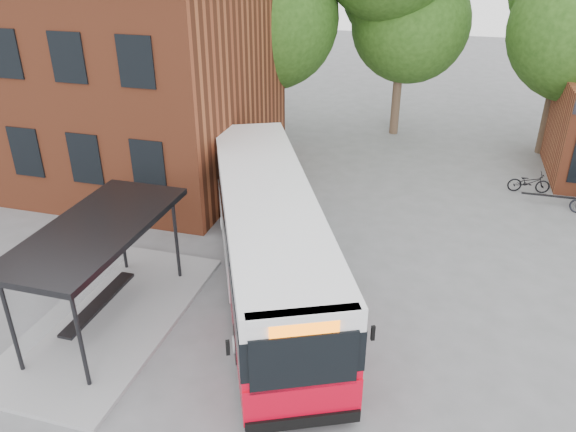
% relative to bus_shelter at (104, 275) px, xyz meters
% --- Properties ---
extents(ground, '(100.00, 100.00, 0.00)m').
position_rel_bus_shelter_xyz_m(ground, '(4.50, 1.00, -1.45)').
color(ground, '#5C5C5E').
extents(station_building, '(18.40, 10.40, 8.50)m').
position_rel_bus_shelter_xyz_m(station_building, '(-8.50, 10.00, 2.80)').
color(station_building, brown).
rests_on(station_building, ground).
extents(bus_shelter, '(3.60, 7.00, 2.90)m').
position_rel_bus_shelter_xyz_m(bus_shelter, '(0.00, 0.00, 0.00)').
color(bus_shelter, black).
rests_on(bus_shelter, ground).
extents(tree_0, '(7.92, 7.92, 11.00)m').
position_rel_bus_shelter_xyz_m(tree_0, '(-1.50, 17.00, 4.05)').
color(tree_0, '#1F4211').
rests_on(tree_0, ground).
extents(tree_1, '(7.92, 7.92, 10.40)m').
position_rel_bus_shelter_xyz_m(tree_1, '(5.50, 18.00, 3.75)').
color(tree_1, '#1F4211').
rests_on(tree_1, ground).
extents(tree_2, '(7.92, 7.92, 11.00)m').
position_rel_bus_shelter_xyz_m(tree_2, '(12.50, 17.00, 4.05)').
color(tree_2, '#1F4211').
rests_on(tree_2, ground).
extents(city_bus, '(7.27, 11.86, 3.02)m').
position_rel_bus_shelter_xyz_m(city_bus, '(3.46, 3.05, 0.06)').
color(city_bus, red).
rests_on(city_bus, ground).
extents(bicycle_0, '(1.67, 0.73, 0.85)m').
position_rel_bus_shelter_xyz_m(bicycle_0, '(11.52, 11.98, -1.03)').
color(bicycle_0, black).
rests_on(bicycle_0, ground).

